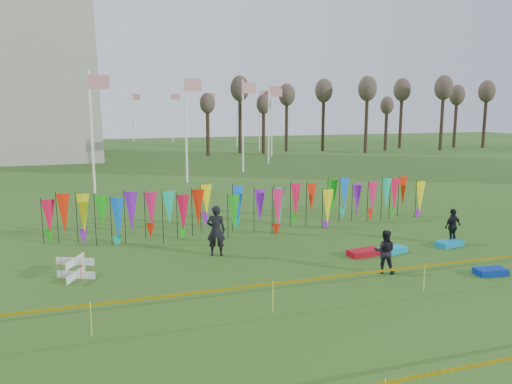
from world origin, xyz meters
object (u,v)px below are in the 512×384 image
object	(u,v)px
kite_bag_blue	(491,272)
kite_bag_red	(364,253)
kite_bag_teal	(449,244)
person_left	(216,231)
person_right	(453,226)
kite_bag_turquoise	(393,250)
box_kite	(76,268)
person_mid	(385,251)

from	to	relation	value
kite_bag_blue	kite_bag_red	world-z (taller)	kite_bag_red
kite_bag_teal	person_left	bearing A→B (deg)	169.40
person_left	person_right	bearing A→B (deg)	-171.42
person_right	kite_bag_turquoise	bearing A→B (deg)	-4.31
box_kite	person_left	xyz separation A→B (m)	(5.11, 1.15, 0.61)
person_mid	kite_bag_turquoise	bearing A→B (deg)	-97.75
person_mid	person_right	bearing A→B (deg)	-121.93
person_right	kite_bag_blue	world-z (taller)	person_right
box_kite	person_left	size ratio (longest dim) A/B	0.38
person_right	kite_bag_red	size ratio (longest dim) A/B	1.18
person_right	kite_bag_turquoise	distance (m)	3.19
box_kite	kite_bag_red	distance (m)	10.58
person_mid	kite_bag_blue	world-z (taller)	person_mid
kite_bag_red	kite_bag_turquoise	bearing A→B (deg)	-0.68
person_left	person_right	size ratio (longest dim) A/B	1.31
kite_bag_red	kite_bag_teal	world-z (taller)	kite_bag_red
person_right	box_kite	bearing A→B (deg)	-11.94
kite_bag_blue	kite_bag_teal	size ratio (longest dim) A/B	0.90
person_mid	kite_bag_blue	distance (m)	3.68
box_kite	kite_bag_blue	xyz separation A→B (m)	(13.54, -4.02, -0.27)
kite_bag_teal	person_mid	bearing A→B (deg)	-155.17
person_mid	kite_bag_red	xyz separation A→B (m)	(0.37, 1.98, -0.64)
person_right	kite_bag_red	bearing A→B (deg)	-6.31
person_left	kite_bag_blue	world-z (taller)	person_left
person_left	kite_bag_teal	bearing A→B (deg)	-173.31
person_left	person_mid	world-z (taller)	person_left
person_mid	kite_bag_teal	size ratio (longest dim) A/B	1.29
kite_bag_teal	kite_bag_turquoise	bearing A→B (deg)	-178.52
person_mid	kite_bag_turquoise	size ratio (longest dim) A/B	1.35
kite_bag_red	kite_bag_teal	size ratio (longest dim) A/B	1.09
person_left	person_mid	xyz separation A→B (m)	(5.07, -3.81, -0.23)
person_right	kite_bag_blue	size ratio (longest dim) A/B	1.43
box_kite	kite_bag_blue	distance (m)	14.12
kite_bag_teal	kite_bag_blue	bearing A→B (deg)	-107.22
kite_bag_red	kite_bag_blue	bearing A→B (deg)	-48.19
person_mid	person_left	bearing A→B (deg)	-4.83
kite_bag_red	person_right	bearing A→B (deg)	4.26
kite_bag_red	person_mid	bearing A→B (deg)	-100.63
person_mid	person_right	xyz separation A→B (m)	(4.75, 2.31, -0.00)
person_left	kite_bag_red	bearing A→B (deg)	178.69
person_right	kite_bag_teal	bearing A→B (deg)	27.78
box_kite	person_mid	distance (m)	10.53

